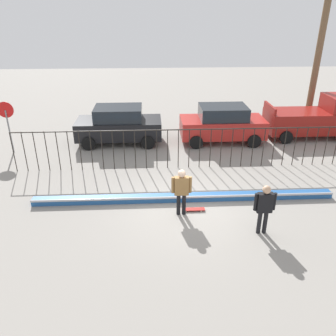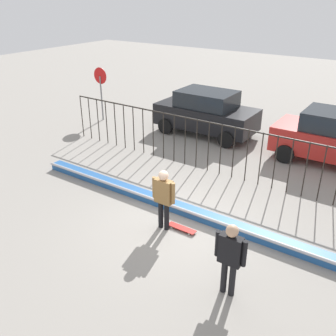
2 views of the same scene
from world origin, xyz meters
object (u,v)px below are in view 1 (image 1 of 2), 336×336
at_px(skateboarder, 182,188).
at_px(skateboard, 193,209).
at_px(stop_sign, 7,120).
at_px(camera_operator, 265,205).
at_px(pickup_truck, 315,118).
at_px(parked_car_red, 222,124).
at_px(parked_car_black, 119,125).

distance_m(skateboarder, skateboard, 1.07).
distance_m(skateboarder, stop_sign, 9.74).
distance_m(camera_operator, pickup_truck, 10.08).
bearing_deg(parked_car_red, stop_sign, -176.67).
bearing_deg(parked_car_red, camera_operator, -93.87).
bearing_deg(skateboard, parked_car_red, 58.04).
distance_m(skateboard, stop_sign, 10.09).
bearing_deg(stop_sign, camera_operator, -35.10).
xyz_separation_m(camera_operator, pickup_truck, (5.38, 8.52, 0.03)).
relative_size(skateboarder, pickup_truck, 0.36).
relative_size(camera_operator, pickup_truck, 0.36).
bearing_deg(skateboard, stop_sign, 131.69).
bearing_deg(pickup_truck, parked_car_red, -169.30).
distance_m(camera_operator, parked_car_red, 8.06).
relative_size(skateboarder, parked_car_black, 0.39).
xyz_separation_m(camera_operator, stop_sign, (-10.14, 7.12, 0.61)).
height_order(skateboard, pickup_truck, pickup_truck).
distance_m(parked_car_red, stop_sign, 10.49).
distance_m(skateboard, parked_car_black, 7.49).
bearing_deg(stop_sign, parked_car_red, 5.13).
bearing_deg(camera_operator, skateboard, 3.72).
bearing_deg(skateboard, camera_operator, -47.93).
bearing_deg(parked_car_red, pickup_truck, 3.38).
height_order(parked_car_black, pickup_truck, pickup_truck).
height_order(pickup_truck, stop_sign, stop_sign).
height_order(parked_car_black, stop_sign, stop_sign).
height_order(skateboarder, pickup_truck, pickup_truck).
bearing_deg(parked_car_red, parked_car_black, 177.15).
bearing_deg(skateboard, parked_car_black, 101.08).
bearing_deg(stop_sign, skateboard, -35.17).
height_order(skateboard, stop_sign, stop_sign).
relative_size(skateboard, camera_operator, 0.48).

